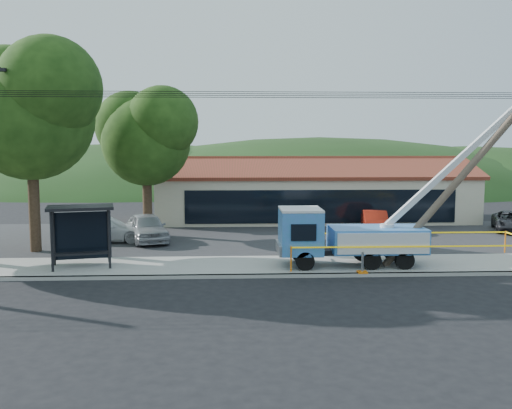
{
  "coord_description": "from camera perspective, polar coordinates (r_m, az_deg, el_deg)",
  "views": [
    {
      "loc": [
        -2.05,
        -21.27,
        5.62
      ],
      "look_at": [
        -0.84,
        5.0,
        2.77
      ],
      "focal_mm": 40.0,
      "sensor_mm": 36.0,
      "label": 1
    }
  ],
  "objects": [
    {
      "name": "ground",
      "position": [
        22.09,
        2.8,
        -8.57
      ],
      "size": [
        120.0,
        120.0,
        0.0
      ],
      "primitive_type": "plane",
      "color": "black",
      "rests_on": "ground"
    },
    {
      "name": "curb",
      "position": [
        24.1,
        2.33,
        -7.13
      ],
      "size": [
        60.0,
        0.25,
        0.15
      ],
      "primitive_type": "cube",
      "color": "#9E9C94",
      "rests_on": "ground"
    },
    {
      "name": "sidewalk",
      "position": [
        25.95,
        1.96,
        -6.17
      ],
      "size": [
        60.0,
        4.0,
        0.15
      ],
      "primitive_type": "cube",
      "color": "#9E9C94",
      "rests_on": "ground"
    },
    {
      "name": "parking_lot",
      "position": [
        33.79,
        0.88,
        -3.31
      ],
      "size": [
        60.0,
        12.0,
        0.1
      ],
      "primitive_type": "cube",
      "color": "#28282B",
      "rests_on": "ground"
    },
    {
      "name": "strip_mall",
      "position": [
        41.86,
        5.68,
        1.02
      ],
      "size": [
        22.5,
        8.53,
        4.67
      ],
      "color": "beige",
      "rests_on": "ground"
    },
    {
      "name": "tree_west_near",
      "position": [
        30.97,
        -21.67,
        9.27
      ],
      "size": [
        7.56,
        6.72,
        10.8
      ],
      "color": "#332316",
      "rests_on": "ground"
    },
    {
      "name": "tree_lot",
      "position": [
        34.63,
        -10.94,
        7.04
      ],
      "size": [
        6.3,
        5.6,
        8.94
      ],
      "color": "#332316",
      "rests_on": "ground"
    },
    {
      "name": "hill_west",
      "position": [
        77.56,
        -12.25,
        1.88
      ],
      "size": [
        78.4,
        56.0,
        28.0
      ],
      "primitive_type": "ellipsoid",
      "color": "#193112",
      "rests_on": "ground"
    },
    {
      "name": "hill_center",
      "position": [
        77.42,
        6.32,
        1.98
      ],
      "size": [
        89.6,
        64.0,
        32.0
      ],
      "primitive_type": "ellipsoid",
      "color": "#193112",
      "rests_on": "ground"
    },
    {
      "name": "hill_east",
      "position": [
        82.92,
        20.12,
        1.91
      ],
      "size": [
        72.8,
        52.0,
        26.0
      ],
      "primitive_type": "ellipsoid",
      "color": "#193112",
      "rests_on": "ground"
    },
    {
      "name": "utility_truck",
      "position": [
        25.87,
        9.28,
        -2.93
      ],
      "size": [
        11.64,
        3.5,
        8.02
      ],
      "color": "black",
      "rests_on": "ground"
    },
    {
      "name": "leaning_pole",
      "position": [
        26.95,
        20.41,
        3.28
      ],
      "size": [
        6.82,
        1.83,
        7.99
      ],
      "color": "brown",
      "rests_on": "ground"
    },
    {
      "name": "bus_shelter",
      "position": [
        26.38,
        -17.12,
        -1.67
      ],
      "size": [
        3.12,
        2.31,
        2.71
      ],
      "rotation": [
        0.0,
        0.0,
        0.23
      ],
      "color": "black",
      "rests_on": "ground"
    },
    {
      "name": "caution_tape",
      "position": [
        27.27,
        14.85,
        -3.88
      ],
      "size": [
        11.2,
        3.78,
        1.09
      ],
      "color": "orange",
      "rests_on": "ground"
    },
    {
      "name": "car_silver",
      "position": [
        32.77,
        -10.79,
        -3.81
      ],
      "size": [
        3.2,
        4.98,
        1.58
      ],
      "primitive_type": "imported",
      "rotation": [
        0.0,
        0.0,
        0.31
      ],
      "color": "#A2A5A9",
      "rests_on": "ground"
    },
    {
      "name": "car_red",
      "position": [
        36.02,
        11.78,
        -2.93
      ],
      "size": [
        2.04,
        4.27,
        1.35
      ],
      "primitive_type": "imported",
      "rotation": [
        0.0,
        0.0,
        -0.15
      ],
      "color": "#A02010",
      "rests_on": "ground"
    },
    {
      "name": "car_white",
      "position": [
        33.22,
        -14.7,
        -3.77
      ],
      "size": [
        4.82,
        1.97,
        1.4
      ],
      "primitive_type": "imported",
      "rotation": [
        0.0,
        0.0,
        1.57
      ],
      "color": "silver",
      "rests_on": "ground"
    },
    {
      "name": "car_dark",
      "position": [
        39.26,
        24.16,
        -2.6
      ],
      "size": [
        3.45,
        4.9,
        1.24
      ],
      "primitive_type": "imported",
      "rotation": [
        0.0,
        0.0,
        -0.35
      ],
      "color": "black",
      "rests_on": "ground"
    }
  ]
}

